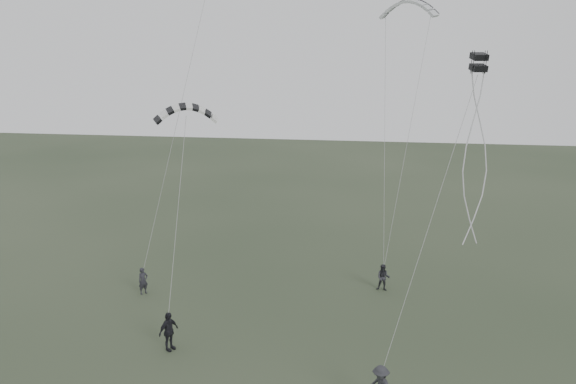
% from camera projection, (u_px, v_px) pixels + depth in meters
% --- Properties ---
extents(ground, '(140.00, 140.00, 0.00)m').
position_uv_depth(ground, '(257.00, 359.00, 26.05)').
color(ground, '#2B3824').
rests_on(ground, ground).
extents(flyer_left, '(0.68, 0.70, 1.61)m').
position_uv_depth(flyer_left, '(143.00, 281.00, 33.02)').
color(flyer_left, black).
rests_on(flyer_left, ground).
extents(flyer_right, '(0.85, 0.70, 1.62)m').
position_uv_depth(flyer_right, '(383.00, 278.00, 33.49)').
color(flyer_right, '#26262B').
rests_on(flyer_right, ground).
extents(flyer_center, '(0.94, 1.21, 1.92)m').
position_uv_depth(flyer_center, '(169.00, 331.00, 26.64)').
color(flyer_center, black).
rests_on(flyer_center, ground).
extents(kite_pale_large, '(3.72, 2.33, 1.63)m').
position_uv_depth(kite_pale_large, '(408.00, 1.00, 34.07)').
color(kite_pale_large, silver).
rests_on(kite_pale_large, flyer_right).
extents(kite_striped, '(3.51, 2.35, 1.45)m').
position_uv_depth(kite_striped, '(186.00, 106.00, 29.82)').
color(kite_striped, black).
rests_on(kite_striped, flyer_center).
extents(kite_box, '(0.75, 0.83, 0.79)m').
position_uv_depth(kite_box, '(479.00, 62.00, 22.54)').
color(kite_box, black).
rests_on(kite_box, flyer_far).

